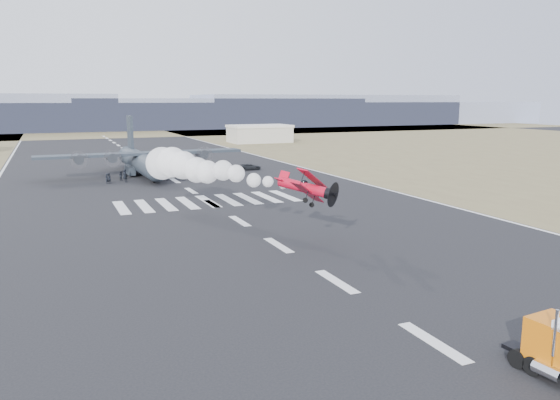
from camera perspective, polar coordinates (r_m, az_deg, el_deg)
ground at (r=34.97m, az=15.74°, el=-14.09°), size 500.00×500.00×0.00m
scrub_far at (r=255.77m, az=-18.48°, el=6.69°), size 500.00×80.00×0.00m
runway_markings at (r=88.14m, az=-9.28°, el=0.96°), size 60.00×260.00×0.01m
ridge_seg_d at (r=285.39m, az=-19.06°, el=8.30°), size 150.00×50.00×13.00m
ridge_seg_e at (r=297.17m, az=-6.33°, el=9.05°), size 150.00×50.00×15.00m
ridge_seg_f at (r=321.90m, az=4.96°, el=9.35°), size 150.00×50.00×17.00m
ridge_seg_g at (r=356.97m, az=14.33°, el=8.85°), size 150.00×50.00×13.00m
hangar_right at (r=187.09m, az=-2.15°, el=6.96°), size 20.50×12.50×5.90m
aerobatic_biplane at (r=52.89m, az=2.87°, el=1.34°), size 6.29×6.46×4.40m
smoke_trail at (r=70.19m, az=-10.26°, el=3.57°), size 10.66×25.20×4.34m
transport_aircraft at (r=108.48m, az=-14.34°, el=4.05°), size 38.33×31.59×11.09m
support_vehicle at (r=113.21m, az=-3.20°, el=3.49°), size 4.83×2.48×1.30m
crew_a at (r=99.69m, az=-10.02°, el=2.53°), size 0.73×0.65×1.72m
crew_b at (r=99.11m, az=-17.46°, el=2.18°), size 1.02×0.89×1.79m
crew_c at (r=100.08m, az=-11.68°, el=2.51°), size 1.20×0.69×1.75m
crew_d at (r=99.76m, az=-15.80°, el=2.26°), size 1.05×0.78×1.60m
crew_e at (r=104.09m, az=-15.93°, el=2.62°), size 0.98×0.96×1.74m
crew_f at (r=100.83m, az=-9.87°, el=2.65°), size 1.26×1.75×1.82m
crew_g at (r=98.98m, az=-17.65°, el=2.15°), size 0.82×0.84×1.77m
crew_h at (r=102.24m, az=-16.29°, el=2.45°), size 0.93×0.94×1.69m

